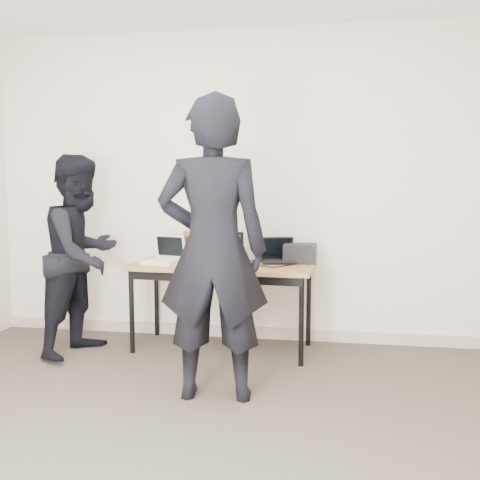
% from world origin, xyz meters
% --- Properties ---
extents(room, '(4.60, 4.60, 2.80)m').
position_xyz_m(room, '(0.00, 0.00, 1.35)').
color(room, '#403B31').
rests_on(room, ground).
extents(desk, '(1.54, 0.75, 0.72)m').
position_xyz_m(desk, '(-0.10, 1.87, 0.66)').
color(desk, olive).
rests_on(desk, ground).
extents(laptop_beige, '(0.35, 0.34, 0.23)m').
position_xyz_m(laptop_beige, '(-0.57, 1.83, 0.77)').
color(laptop_beige, beige).
rests_on(laptop_beige, desk).
extents(laptop_center, '(0.35, 0.33, 0.26)m').
position_xyz_m(laptop_center, '(-0.10, 1.87, 0.78)').
color(laptop_center, black).
rests_on(laptop_center, desk).
extents(laptop_right, '(0.34, 0.33, 0.21)m').
position_xyz_m(laptop_right, '(0.35, 2.04, 0.77)').
color(laptop_right, black).
rests_on(laptop_right, desk).
extents(leather_satchel, '(0.38, 0.21, 0.25)m').
position_xyz_m(leather_satchel, '(-0.28, 2.09, 0.85)').
color(leather_satchel, brown).
rests_on(leather_satchel, desk).
extents(tissue, '(0.15, 0.12, 0.08)m').
position_xyz_m(tissue, '(-0.25, 2.10, 1.00)').
color(tissue, white).
rests_on(tissue, leather_satchel).
extents(equipment_box, '(0.27, 0.23, 0.16)m').
position_xyz_m(equipment_box, '(0.53, 2.06, 0.80)').
color(equipment_box, black).
rests_on(equipment_box, desk).
extents(power_brick, '(0.08, 0.06, 0.03)m').
position_xyz_m(power_brick, '(-0.32, 1.70, 0.73)').
color(power_brick, black).
rests_on(power_brick, desk).
extents(cables, '(1.15, 0.41, 0.01)m').
position_xyz_m(cables, '(-0.05, 1.86, 0.72)').
color(cables, silver).
rests_on(cables, desk).
extents(person_typist, '(0.75, 0.54, 1.93)m').
position_xyz_m(person_typist, '(0.04, 0.89, 0.96)').
color(person_typist, black).
rests_on(person_typist, ground).
extents(person_observer, '(0.78, 0.90, 1.61)m').
position_xyz_m(person_observer, '(-1.19, 1.61, 0.80)').
color(person_observer, black).
rests_on(person_observer, ground).
extents(baseboard, '(4.50, 0.03, 0.10)m').
position_xyz_m(baseboard, '(0.00, 2.23, 0.05)').
color(baseboard, '#A59D88').
rests_on(baseboard, ground).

